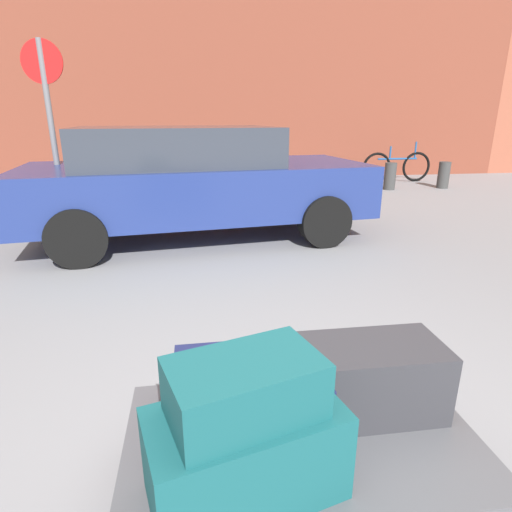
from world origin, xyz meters
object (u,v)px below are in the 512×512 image
Objects in this scene: luggage_cart at (301,449)px; bollard_kerb_far at (444,175)px; duffel_bag_teal_topmost_pile at (245,388)px; duffel_bag_charcoal_rear_right at (369,378)px; parked_car at (193,180)px; suitcase_navy_rear_left at (248,391)px; duffel_bag_teal_front_right at (246,454)px; bicycle_leaning at (397,167)px; bollard_kerb_near at (322,178)px; bollard_kerb_mid at (390,176)px; no_parking_sign at (51,121)px.

bollard_kerb_far is (5.22, 7.44, 0.02)m from luggage_cart.
duffel_bag_teal_topmost_pile is at bearing -137.81° from luggage_cart.
parked_car is (-0.68, 4.07, 0.27)m from duffel_bag_charcoal_rear_right.
suitcase_navy_rear_left reaches higher than luggage_cart.
suitcase_navy_rear_left is at bearing -126.58° from bollard_kerb_far.
bicycle_leaning is at bearing 46.64° from duffel_bag_teal_front_right.
parked_car is at bearing 74.90° from duffel_bag_teal_topmost_pile.
suitcase_navy_rear_left is 1.00× the size of duffel_bag_charcoal_rear_right.
bollard_kerb_near is 1.55m from bollard_kerb_mid.
suitcase_navy_rear_left is at bearing 67.04° from duffel_bag_teal_front_right.
no_parking_sign is (-4.45, -3.05, 1.19)m from bollard_kerb_near.
parked_car is at bearing 77.28° from duffel_bag_teal_front_right.
parked_car is at bearing -142.91° from bollard_kerb_mid.
no_parking_sign is (-1.82, 4.62, 0.99)m from duffel_bag_teal_front_right.
duffel_bag_teal_front_right is at bearing -148.47° from duffel_bag_charcoal_rear_right.
duffel_bag_charcoal_rear_right is 0.13× the size of parked_car.
bicycle_leaning is 1.23m from bollard_kerb_far.
suitcase_navy_rear_left is at bearing 176.93° from duffel_bag_charcoal_rear_right.
suitcase_navy_rear_left is (-0.19, 0.14, 0.19)m from luggage_cart.
suitcase_navy_rear_left is 4.06m from parked_car.
bollard_kerb_near is at bearing 34.42° from no_parking_sign.
bollard_kerb_near is 2.84m from bollard_kerb_far.
bollard_kerb_far is at bearing 54.94° from luggage_cart.
bollard_kerb_near is (2.75, 3.26, -0.47)m from parked_car.
duffel_bag_teal_front_right is 1.06× the size of bollard_kerb_far.
suitcase_navy_rear_left is 0.34× the size of bicycle_leaning.
bollard_kerb_near is (2.39, 7.44, 0.02)m from luggage_cart.
no_parking_sign is at bearing 173.10° from parked_car.
parked_car reaches higher than duffel_bag_teal_topmost_pile.
duffel_bag_teal_front_right is 4.42m from parked_car.
parked_car is 4.29m from bollard_kerb_near.
bollard_kerb_near and bollard_kerb_mid have the same top height.
bollard_kerb_near is 1.00× the size of bollard_kerb_far.
no_parking_sign is (-6.01, -3.05, 1.19)m from bollard_kerb_mid.
bicycle_leaning is (4.30, 8.40, -0.12)m from duffel_bag_charcoal_rear_right.
bollard_kerb_near is (2.07, 7.33, -0.20)m from duffel_bag_charcoal_rear_right.
duffel_bag_charcoal_rear_right is 1.02× the size of bollard_kerb_near.
no_parking_sign reaches higher than luggage_cart.
luggage_cart is at bearing -36.67° from suitcase_navy_rear_left.
bicycle_leaning is at bearing 44.26° from duffel_bag_teal_topmost_pile.
duffel_bag_charcoal_rear_right is at bearing -116.31° from bollard_kerb_mid.
bollard_kerb_near is (2.58, 7.30, -0.17)m from suitcase_navy_rear_left.
duffel_bag_teal_front_right reaches higher than bollard_kerb_near.
no_parking_sign reaches higher than duffel_bag_teal_front_right.
bollard_kerb_near is at bearing 56.80° from duffel_bag_teal_front_right.
bollard_kerb_mid is (3.94, 7.44, 0.02)m from luggage_cart.
bicycle_leaning is 7.93m from no_parking_sign.
bollard_kerb_near is 5.53m from no_parking_sign.
parked_car is 6.48m from bollard_kerb_far.
suitcase_navy_rear_left is 1.02× the size of bollard_kerb_far.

